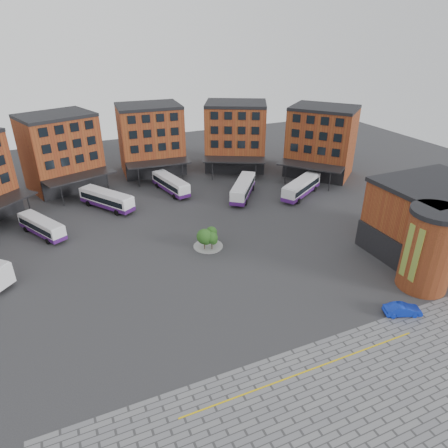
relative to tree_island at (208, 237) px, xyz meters
name	(u,v)px	position (x,y,z in m)	size (l,w,h in m)	color
ground	(229,295)	(-1.85, -11.55, -1.82)	(160.00, 160.00, 0.00)	#28282B
paving_zone	(365,442)	(0.15, -33.55, -1.81)	(50.00, 22.00, 0.02)	slate
yellow_line	(308,371)	(0.15, -25.55, -1.79)	(26.00, 0.15, 0.02)	gold
main_building	(123,157)	(-6.62, 26.70, 5.40)	(94.14, 42.48, 14.60)	brown
east_building	(430,224)	(26.85, -14.61, 3.47)	(17.40, 15.40, 10.60)	brown
tree_island	(208,237)	(0.00, 0.00, 0.00)	(4.40, 4.40, 3.31)	gray
bus_b	(42,226)	(-22.27, 14.21, -0.29)	(6.82, 9.89, 2.82)	white
bus_c	(107,199)	(-11.35, 20.54, -0.09)	(8.46, 10.89, 3.20)	white
bus_d	(171,184)	(1.37, 23.44, -0.15)	(4.74, 11.24, 3.09)	white
bus_e	(243,188)	(13.24, 15.49, -0.05)	(9.14, 10.87, 3.27)	white
bus_f	(301,187)	(23.72, 11.53, -0.05)	(11.29, 8.31, 3.27)	silver
blue_car	(402,310)	(14.71, -22.88, -1.13)	(1.46, 4.20, 1.38)	#0D28AF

